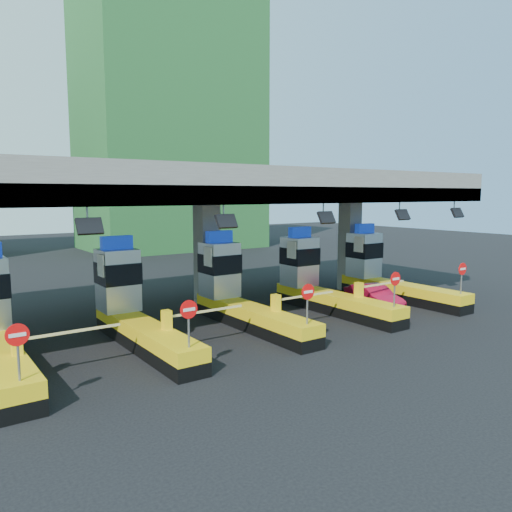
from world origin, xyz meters
TOP-DOWN VIEW (x-y plane):
  - ground at (0.00, 0.00)m, footprint 120.00×120.00m
  - toll_canopy at (0.00, 2.87)m, footprint 28.00×12.09m
  - toll_lane_left at (-5.00, 0.28)m, footprint 4.43×8.00m
  - toll_lane_center at (0.00, 0.28)m, footprint 4.43×8.00m
  - toll_lane_right at (5.00, 0.28)m, footprint 4.43×8.00m
  - toll_lane_far_right at (10.00, 0.28)m, footprint 4.43×8.00m
  - bg_building_scaffold at (12.00, 32.00)m, footprint 18.00×12.00m
  - red_car at (7.26, -1.46)m, footprint 2.18×4.01m

SIDE VIEW (x-z plane):
  - ground at x=0.00m, z-range 0.00..0.00m
  - red_car at x=7.26m, z-range 0.00..1.25m
  - toll_lane_left at x=-5.00m, z-range -0.68..3.47m
  - toll_lane_center at x=0.00m, z-range -0.68..3.47m
  - toll_lane_right at x=5.00m, z-range -0.68..3.47m
  - toll_lane_far_right at x=10.00m, z-range -0.68..3.47m
  - toll_canopy at x=0.00m, z-range 2.63..9.63m
  - bg_building_scaffold at x=12.00m, z-range 0.00..28.00m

